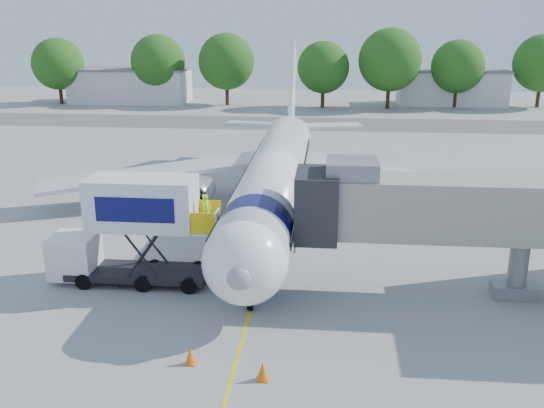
# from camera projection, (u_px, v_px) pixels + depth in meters

# --- Properties ---
(ground) EXTENTS (160.00, 160.00, 0.00)m
(ground) POSITION_uv_depth(u_px,v_px,m) (270.00, 238.00, 36.93)
(ground) COLOR #979795
(ground) RESTS_ON ground
(guidance_line) EXTENTS (0.15, 70.00, 0.01)m
(guidance_line) POSITION_uv_depth(u_px,v_px,m) (270.00, 238.00, 36.93)
(guidance_line) COLOR yellow
(guidance_line) RESTS_ON ground
(taxiway_strip) EXTENTS (120.00, 10.00, 0.01)m
(taxiway_strip) POSITION_uv_depth(u_px,v_px,m) (302.00, 123.00, 76.89)
(taxiway_strip) COLOR #59595B
(taxiway_strip) RESTS_ON ground
(aircraft) EXTENTS (34.17, 37.73, 11.35)m
(aircraft) POSITION_uv_depth(u_px,v_px,m) (276.00, 175.00, 39.99)
(aircraft) COLOR white
(aircraft) RESTS_ON ground
(jet_bridge) EXTENTS (13.90, 3.20, 6.60)m
(jet_bridge) POSITION_uv_depth(u_px,v_px,m) (426.00, 209.00, 28.28)
(jet_bridge) COLOR #A6A18E
(jet_bridge) RESTS_ON ground
(catering_hiloader) EXTENTS (8.50, 2.44, 5.50)m
(catering_hiloader) POSITION_uv_depth(u_px,v_px,m) (131.00, 231.00, 30.02)
(catering_hiloader) COLOR black
(catering_hiloader) RESTS_ON ground
(ground_tug) EXTENTS (4.23, 2.78, 1.56)m
(ground_tug) POSITION_uv_depth(u_px,v_px,m) (315.00, 386.00, 20.71)
(ground_tug) COLOR silver
(ground_tug) RESTS_ON ground
(safety_cone_a) EXTENTS (0.44, 0.44, 0.70)m
(safety_cone_a) POSITION_uv_depth(u_px,v_px,m) (190.00, 356.00, 23.45)
(safety_cone_a) COLOR orange
(safety_cone_a) RESTS_ON ground
(safety_cone_b) EXTENTS (0.48, 0.48, 0.77)m
(safety_cone_b) POSITION_uv_depth(u_px,v_px,m) (263.00, 371.00, 22.40)
(safety_cone_b) COLOR orange
(safety_cone_b) RESTS_ON ground
(outbuilding_left) EXTENTS (18.40, 8.40, 5.30)m
(outbuilding_left) POSITION_uv_depth(u_px,v_px,m) (131.00, 85.00, 95.73)
(outbuilding_left) COLOR silver
(outbuilding_left) RESTS_ON ground
(outbuilding_right) EXTENTS (16.40, 7.40, 5.30)m
(outbuilding_right) POSITION_uv_depth(u_px,v_px,m) (451.00, 87.00, 93.17)
(outbuilding_right) COLOR silver
(outbuilding_right) RESTS_ON ground
(tree_a) EXTENTS (7.84, 7.84, 10.00)m
(tree_a) POSITION_uv_depth(u_px,v_px,m) (58.00, 64.00, 92.90)
(tree_a) COLOR #382314
(tree_a) RESTS_ON ground
(tree_b) EXTENTS (8.27, 8.27, 10.54)m
(tree_b) POSITION_uv_depth(u_px,v_px,m) (158.00, 62.00, 92.61)
(tree_b) COLOR #382314
(tree_b) RESTS_ON ground
(tree_c) EXTENTS (8.45, 8.45, 10.77)m
(tree_c) POSITION_uv_depth(u_px,v_px,m) (226.00, 62.00, 91.28)
(tree_c) COLOR #382314
(tree_c) RESTS_ON ground
(tree_d) EXTENTS (7.61, 7.61, 9.70)m
(tree_d) POSITION_uv_depth(u_px,v_px,m) (323.00, 67.00, 88.82)
(tree_d) COLOR #382314
(tree_d) RESTS_ON ground
(tree_e) EXTENTS (9.08, 9.08, 11.58)m
(tree_e) POSITION_uv_depth(u_px,v_px,m) (390.00, 60.00, 87.43)
(tree_e) COLOR #382314
(tree_e) RESTS_ON ground
(tree_f) EXTENTS (7.75, 7.75, 9.89)m
(tree_f) POSITION_uv_depth(u_px,v_px,m) (458.00, 66.00, 88.96)
(tree_f) COLOR #382314
(tree_f) RESTS_ON ground
(tree_g) EXTENTS (8.39, 8.39, 10.70)m
(tree_g) POSITION_uv_depth(u_px,v_px,m) (542.00, 63.00, 88.76)
(tree_g) COLOR #382314
(tree_g) RESTS_ON ground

